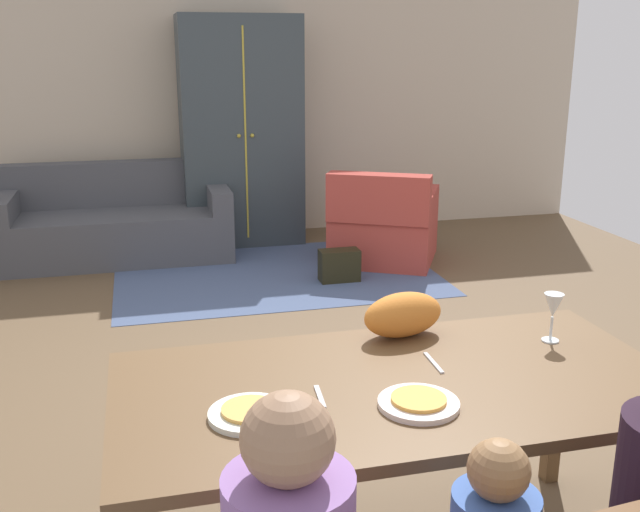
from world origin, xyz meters
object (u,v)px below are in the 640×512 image
Objects in this scene: plate_near_man at (250,414)px; armchair at (384,226)px; armoire at (241,132)px; plate_near_child at (419,404)px; cat at (403,315)px; couch at (117,224)px; dining_table at (397,400)px; wine_glass at (553,308)px; handbag at (339,266)px.

armchair is (1.77, 3.90, -0.45)m from plate_near_man.
armchair is 0.55× the size of armoire.
cat is at bearing 74.60° from plate_near_child.
couch is (-1.15, 4.12, -0.54)m from cat.
plate_near_child is 0.22× the size of armchair.
cat reaches higher than dining_table.
wine_glass reaches higher than armchair.
plate_near_man is at bearing -83.94° from couch.
wine_glass is 0.09× the size of couch.
couch is 1.70× the size of armchair.
plate_near_child is 1.34× the size of wine_glass.
handbag is (0.58, 2.96, -0.71)m from cat.
wine_glass is 0.55m from cat.
cat is at bearing 36.35° from plate_near_man.
couch reaches higher than plate_near_man.
armoire is at bearing 87.88° from dining_table.
couch reaches higher than dining_table.
armchair is 3.63× the size of handbag.
plate_near_child is at bearing -92.04° from armoire.
cat is 4.31m from couch.
dining_table is 0.20m from plate_near_child.
cat is at bearing -101.15° from handbag.
armchair reaches higher than plate_near_child.
dining_table is 5.78× the size of handbag.
dining_table is 1.59× the size of armchair.
plate_near_man is 0.22× the size of armchair.
armoire is at bearing 96.08° from wine_glass.
plate_near_child is 0.78× the size of cat.
plate_near_child reaches higher than handbag.
wine_glass is 0.58× the size of cat.
armchair is at bearing 65.61° from plate_near_man.
dining_table is 0.94× the size of couch.
plate_near_child is at bearing -107.64° from armchair.
couch is at bearing 111.13° from wine_glass.
wine_glass is at bearing -68.87° from couch.
armoire is at bearing 111.06° from handbag.
plate_near_man is 0.82m from cat.
armoire is (1.17, 0.29, 0.75)m from couch.
dining_table is 9.94× the size of wine_glass.
plate_near_child is at bearing -151.60° from wine_glass.
armchair is at bearing 80.65° from wine_glass.
armchair is at bearing -17.39° from couch.
cat is 4.41m from armoire.
wine_glass is (0.67, 0.36, 0.12)m from plate_near_child.
armchair is (0.59, 3.60, -0.57)m from wine_glass.
armoire is (0.69, 4.89, 0.28)m from plate_near_man.
dining_table is 0.53m from plate_near_man.
armchair reaches higher than plate_near_man.
plate_near_child is at bearing -6.73° from plate_near_man.
dining_table is at bearing 13.28° from plate_near_man.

